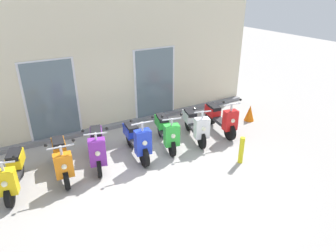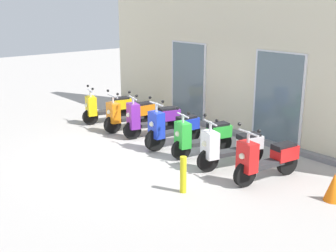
{
  "view_description": "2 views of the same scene",
  "coord_description": "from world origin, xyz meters",
  "px_view_note": "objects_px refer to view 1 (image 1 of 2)",
  "views": [
    {
      "loc": [
        -2.61,
        -5.48,
        4.09
      ],
      "look_at": [
        0.71,
        0.37,
        0.87
      ],
      "focal_mm": 32.16,
      "sensor_mm": 36.0,
      "label": 1
    },
    {
      "loc": [
        7.64,
        -5.8,
        3.42
      ],
      "look_at": [
        0.03,
        0.63,
        0.55
      ],
      "focal_mm": 46.62,
      "sensor_mm": 36.0,
      "label": 2
    }
  ],
  "objects_px": {
    "scooter_orange": "(62,158)",
    "scooter_white": "(195,124)",
    "scooter_red": "(221,118)",
    "scooter_green": "(166,131)",
    "traffic_cone": "(250,113)",
    "scooter_blue": "(137,140)",
    "scooter_yellow": "(12,172)",
    "scooter_purple": "(97,146)",
    "curb_bollard": "(241,150)"
  },
  "relations": [
    {
      "from": "scooter_orange",
      "to": "curb_bollard",
      "type": "bearing_deg",
      "value": -22.34
    },
    {
      "from": "scooter_orange",
      "to": "scooter_white",
      "type": "distance_m",
      "value": 3.68
    },
    {
      "from": "scooter_green",
      "to": "scooter_purple",
      "type": "bearing_deg",
      "value": 178.74
    },
    {
      "from": "scooter_yellow",
      "to": "scooter_white",
      "type": "height_order",
      "value": "scooter_white"
    },
    {
      "from": "scooter_blue",
      "to": "scooter_green",
      "type": "distance_m",
      "value": 0.92
    },
    {
      "from": "scooter_white",
      "to": "curb_bollard",
      "type": "relative_size",
      "value": 2.28
    },
    {
      "from": "scooter_orange",
      "to": "curb_bollard",
      "type": "distance_m",
      "value": 4.28
    },
    {
      "from": "scooter_yellow",
      "to": "scooter_purple",
      "type": "xyz_separation_m",
      "value": [
        1.89,
        0.14,
        0.04
      ]
    },
    {
      "from": "scooter_purple",
      "to": "curb_bollard",
      "type": "height_order",
      "value": "scooter_purple"
    },
    {
      "from": "scooter_purple",
      "to": "scooter_blue",
      "type": "height_order",
      "value": "scooter_blue"
    },
    {
      "from": "scooter_yellow",
      "to": "scooter_blue",
      "type": "height_order",
      "value": "scooter_blue"
    },
    {
      "from": "curb_bollard",
      "to": "scooter_yellow",
      "type": "bearing_deg",
      "value": 162.7
    },
    {
      "from": "scooter_blue",
      "to": "scooter_red",
      "type": "distance_m",
      "value": 2.75
    },
    {
      "from": "scooter_red",
      "to": "traffic_cone",
      "type": "bearing_deg",
      "value": 7.09
    },
    {
      "from": "scooter_blue",
      "to": "scooter_green",
      "type": "bearing_deg",
      "value": 5.54
    },
    {
      "from": "scooter_white",
      "to": "traffic_cone",
      "type": "height_order",
      "value": "scooter_white"
    },
    {
      "from": "scooter_red",
      "to": "curb_bollard",
      "type": "relative_size",
      "value": 2.32
    },
    {
      "from": "scooter_white",
      "to": "scooter_green",
      "type": "bearing_deg",
      "value": 177.55
    },
    {
      "from": "scooter_green",
      "to": "scooter_red",
      "type": "bearing_deg",
      "value": -0.75
    },
    {
      "from": "scooter_yellow",
      "to": "scooter_green",
      "type": "distance_m",
      "value": 3.8
    },
    {
      "from": "scooter_green",
      "to": "traffic_cone",
      "type": "bearing_deg",
      "value": 2.57
    },
    {
      "from": "scooter_orange",
      "to": "scooter_green",
      "type": "distance_m",
      "value": 2.76
    },
    {
      "from": "scooter_purple",
      "to": "scooter_white",
      "type": "relative_size",
      "value": 1.0
    },
    {
      "from": "scooter_blue",
      "to": "scooter_red",
      "type": "relative_size",
      "value": 0.99
    },
    {
      "from": "scooter_orange",
      "to": "scooter_purple",
      "type": "relative_size",
      "value": 1.01
    },
    {
      "from": "scooter_red",
      "to": "traffic_cone",
      "type": "distance_m",
      "value": 1.37
    },
    {
      "from": "scooter_red",
      "to": "traffic_cone",
      "type": "relative_size",
      "value": 3.13
    },
    {
      "from": "scooter_orange",
      "to": "scooter_white",
      "type": "height_order",
      "value": "scooter_white"
    },
    {
      "from": "curb_bollard",
      "to": "scooter_orange",
      "type": "bearing_deg",
      "value": 157.66
    },
    {
      "from": "scooter_orange",
      "to": "scooter_red",
      "type": "bearing_deg",
      "value": -0.05
    },
    {
      "from": "traffic_cone",
      "to": "scooter_orange",
      "type": "bearing_deg",
      "value": -178.43
    },
    {
      "from": "scooter_blue",
      "to": "traffic_cone",
      "type": "relative_size",
      "value": 3.08
    },
    {
      "from": "scooter_orange",
      "to": "traffic_cone",
      "type": "xyz_separation_m",
      "value": [
        5.94,
        0.16,
        -0.19
      ]
    },
    {
      "from": "scooter_green",
      "to": "scooter_white",
      "type": "bearing_deg",
      "value": -2.45
    },
    {
      "from": "scooter_purple",
      "to": "curb_bollard",
      "type": "bearing_deg",
      "value": -28.61
    },
    {
      "from": "scooter_green",
      "to": "traffic_cone",
      "type": "xyz_separation_m",
      "value": [
        3.18,
        0.14,
        -0.21
      ]
    },
    {
      "from": "scooter_green",
      "to": "scooter_white",
      "type": "height_order",
      "value": "scooter_white"
    },
    {
      "from": "scooter_purple",
      "to": "scooter_white",
      "type": "xyz_separation_m",
      "value": [
        2.81,
        -0.08,
        -0.03
      ]
    },
    {
      "from": "scooter_white",
      "to": "traffic_cone",
      "type": "bearing_deg",
      "value": 4.59
    },
    {
      "from": "scooter_red",
      "to": "traffic_cone",
      "type": "height_order",
      "value": "scooter_red"
    },
    {
      "from": "scooter_green",
      "to": "traffic_cone",
      "type": "distance_m",
      "value": 3.19
    },
    {
      "from": "scooter_white",
      "to": "scooter_yellow",
      "type": "bearing_deg",
      "value": -179.34
    },
    {
      "from": "scooter_blue",
      "to": "curb_bollard",
      "type": "relative_size",
      "value": 2.29
    },
    {
      "from": "scooter_orange",
      "to": "scooter_white",
      "type": "relative_size",
      "value": 1.01
    },
    {
      "from": "scooter_orange",
      "to": "scooter_red",
      "type": "distance_m",
      "value": 4.6
    },
    {
      "from": "scooter_yellow",
      "to": "scooter_orange",
      "type": "bearing_deg",
      "value": 4.07
    },
    {
      "from": "scooter_orange",
      "to": "scooter_purple",
      "type": "distance_m",
      "value": 0.87
    },
    {
      "from": "scooter_yellow",
      "to": "curb_bollard",
      "type": "height_order",
      "value": "scooter_yellow"
    },
    {
      "from": "scooter_purple",
      "to": "scooter_blue",
      "type": "xyz_separation_m",
      "value": [
        0.99,
        -0.13,
        -0.01
      ]
    },
    {
      "from": "curb_bollard",
      "to": "scooter_purple",
      "type": "bearing_deg",
      "value": 151.39
    }
  ]
}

